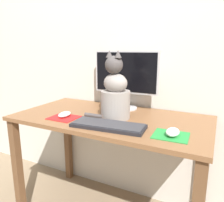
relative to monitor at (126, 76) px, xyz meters
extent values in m
cube|color=beige|center=(-0.01, 0.13, 0.26)|extent=(7.00, 0.04, 2.50)
cube|color=brown|center=(-0.01, -0.22, -0.25)|extent=(1.23, 0.63, 0.02)
cube|color=brown|center=(-0.58, -0.50, -0.62)|extent=(0.05, 0.05, 0.73)
cube|color=brown|center=(-0.58, 0.06, -0.62)|extent=(0.05, 0.05, 0.73)
cube|color=brown|center=(0.57, 0.06, -0.62)|extent=(0.05, 0.05, 0.73)
cylinder|color=#B2B2B7|center=(0.00, 0.00, -0.23)|extent=(0.17, 0.17, 0.01)
cylinder|color=#B2B2B7|center=(0.00, 0.00, -0.17)|extent=(0.04, 0.04, 0.11)
cube|color=#B2B2B7|center=(0.00, 0.00, 0.03)|extent=(0.48, 0.02, 0.30)
cube|color=black|center=(0.00, -0.01, 0.03)|extent=(0.45, 0.00, 0.27)
cube|color=black|center=(0.07, -0.41, -0.23)|extent=(0.42, 0.19, 0.02)
cube|color=#333338|center=(0.07, -0.41, -0.21)|extent=(0.40, 0.17, 0.01)
cube|color=red|center=(-0.26, -0.38, -0.23)|extent=(0.17, 0.15, 0.00)
cube|color=#238438|center=(0.41, -0.38, -0.23)|extent=(0.18, 0.16, 0.00)
ellipsoid|color=white|center=(-0.26, -0.37, -0.22)|extent=(0.06, 0.10, 0.03)
ellipsoid|color=white|center=(0.42, -0.38, -0.21)|extent=(0.06, 0.10, 0.04)
cylinder|color=gray|center=(0.03, -0.23, -0.15)|extent=(0.23, 0.23, 0.17)
ellipsoid|color=gray|center=(0.03, -0.23, -0.01)|extent=(0.19, 0.17, 0.12)
sphere|color=#474242|center=(0.03, -0.24, 0.10)|extent=(0.14, 0.14, 0.11)
cone|color=#474242|center=(0.00, -0.23, 0.16)|extent=(0.05, 0.05, 0.04)
cone|color=#474242|center=(0.06, -0.26, 0.16)|extent=(0.05, 0.05, 0.04)
cylinder|color=#474242|center=(-0.04, -0.29, -0.22)|extent=(0.24, 0.03, 0.03)
camera|label=1|loc=(0.60, -1.42, 0.18)|focal=35.00mm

